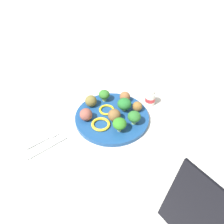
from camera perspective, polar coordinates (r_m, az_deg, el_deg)
ground_plane at (r=0.95m, az=0.00°, el=-1.60°), size 4.00×4.00×0.00m
plate at (r=0.95m, az=0.00°, el=-1.25°), size 0.28×0.28×0.02m
broccoli_floret_front_left at (r=0.90m, az=5.09°, el=-1.08°), size 0.05×0.05×0.05m
broccoli_floret_near_rim at (r=0.87m, az=1.73°, el=-2.73°), size 0.05×0.05×0.05m
broccoli_floret_far_rim at (r=0.95m, az=2.78°, el=1.89°), size 0.05×0.05×0.05m
broccoli_floret_back_left at (r=1.00m, az=-1.79°, el=3.97°), size 0.04×0.04×0.05m
meatball_back_right at (r=0.92m, az=-5.96°, el=-0.57°), size 0.05×0.05×0.05m
meatball_mid_right at (r=0.98m, az=-4.84°, el=2.53°), size 0.05×0.05×0.05m
meatball_back_left at (r=1.00m, az=2.97°, el=3.51°), size 0.04×0.04×0.04m
meatball_mid_left at (r=0.91m, az=0.53°, el=-0.75°), size 0.05×0.05×0.05m
meatball_far_rim at (r=0.96m, az=5.81°, el=1.29°), size 0.04×0.04×0.04m
pepper_ring_near_rim at (r=0.91m, az=-2.59°, el=-2.82°), size 0.08×0.08×0.01m
pepper_ring_mid_left at (r=0.96m, az=-1.24°, el=0.49°), size 0.06×0.06×0.01m
napkin at (r=0.89m, az=-15.26°, el=-7.21°), size 0.17×0.13×0.01m
fork at (r=0.90m, az=-15.35°, el=-6.06°), size 0.12×0.03×0.01m
knife at (r=0.88m, az=-14.42°, el=-7.52°), size 0.15×0.03×0.01m
yogurt_bottle at (r=1.01m, az=8.73°, el=3.16°), size 0.04×0.04×0.07m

